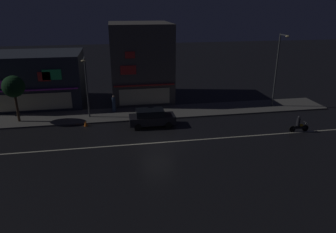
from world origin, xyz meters
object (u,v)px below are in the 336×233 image
Objects in this scene: streetlamp_west at (86,82)px; motorcycle_lead at (299,125)px; parked_car_near_kerb at (152,118)px; pedestrian_on_sidewalk at (114,104)px; traffic_cone at (86,123)px; streetlamp_mid at (278,65)px.

motorcycle_lead is (18.96, -6.79, -3.18)m from streetlamp_west.
streetlamp_west reaches higher than motorcycle_lead.
parked_car_near_kerb is 13.51m from motorcycle_lead.
pedestrian_on_sidewalk is at bearing 30.78° from streetlamp_west.
parked_car_near_kerb is at bearing -10.15° from traffic_cone.
motorcycle_lead is 19.79m from traffic_cone.
streetlamp_west is at bearing -179.50° from streetlamp_mid.
streetlamp_west is 11.13× the size of traffic_cone.
pedestrian_on_sidewalk is 4.46m from traffic_cone.
parked_car_near_kerb reaches higher than traffic_cone.
traffic_cone is at bearing 52.33° from pedestrian_on_sidewalk.
streetlamp_mid is at bearing 6.04° from traffic_cone.
motorcycle_lead is (12.99, -3.70, -0.24)m from parked_car_near_kerb.
parked_car_near_kerb is at bearing 172.38° from motorcycle_lead.
streetlamp_west is 4.07m from pedestrian_on_sidewalk.
parked_car_near_kerb reaches higher than motorcycle_lead.
motorcycle_lead is at bearing -99.54° from streetlamp_mid.
pedestrian_on_sidewalk is 18.43m from motorcycle_lead.
streetlamp_mid is 8.19m from motorcycle_lead.
streetlamp_west is 1.42× the size of parked_car_near_kerb.
pedestrian_on_sidewalk is 3.22× the size of traffic_cone.
streetlamp_west is at bearing 168.57° from motorcycle_lead.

